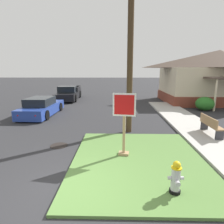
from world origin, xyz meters
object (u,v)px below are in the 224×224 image
(stop_sign, at_px, (124,125))
(street_bench, at_px, (211,124))
(fire_hydrant, at_px, (176,178))
(utility_pole, at_px, (131,10))
(pickup_truck_black, at_px, (69,94))
(parked_sedan_blue, at_px, (42,107))
(manhole_cover, at_px, (59,146))

(stop_sign, relative_size, street_bench, 1.38)
(fire_hydrant, relative_size, utility_pole, 0.08)
(pickup_truck_black, xyz_separation_m, street_bench, (9.42, -11.24, -0.03))
(street_bench, bearing_deg, fire_hydrant, -124.12)
(stop_sign, distance_m, utility_pole, 5.34)
(parked_sedan_blue, xyz_separation_m, pickup_truck_black, (0.13, 7.06, 0.07))
(parked_sedan_blue, bearing_deg, stop_sign, -49.52)
(manhole_cover, relative_size, street_bench, 0.43)
(fire_hydrant, relative_size, manhole_cover, 1.20)
(stop_sign, xyz_separation_m, pickup_truck_black, (-5.31, 13.44, -0.57))
(stop_sign, bearing_deg, fire_hydrant, -60.91)
(fire_hydrant, distance_m, utility_pole, 7.25)
(utility_pole, bearing_deg, parked_sedan_blue, 148.80)
(pickup_truck_black, bearing_deg, utility_pole, -61.77)
(street_bench, xyz_separation_m, utility_pole, (-3.75, 0.66, 5.09))
(fire_hydrant, relative_size, pickup_truck_black, 0.15)
(manhole_cover, relative_size, utility_pole, 0.06)
(stop_sign, bearing_deg, utility_pole, 82.71)
(pickup_truck_black, bearing_deg, street_bench, -50.02)
(pickup_truck_black, relative_size, utility_pole, 0.50)
(fire_hydrant, height_order, street_bench, street_bench)
(pickup_truck_black, bearing_deg, stop_sign, -68.44)
(manhole_cover, bearing_deg, street_bench, 10.60)
(parked_sedan_blue, height_order, street_bench, parked_sedan_blue)
(stop_sign, height_order, pickup_truck_black, stop_sign)
(manhole_cover, height_order, parked_sedan_blue, parked_sedan_blue)
(stop_sign, height_order, utility_pole, utility_pole)
(utility_pole, bearing_deg, stop_sign, -97.29)
(fire_hydrant, xyz_separation_m, parked_sedan_blue, (-6.63, 8.50, 0.07))
(street_bench, relative_size, utility_pole, 0.15)
(street_bench, bearing_deg, utility_pole, 169.99)
(stop_sign, relative_size, manhole_cover, 3.17)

